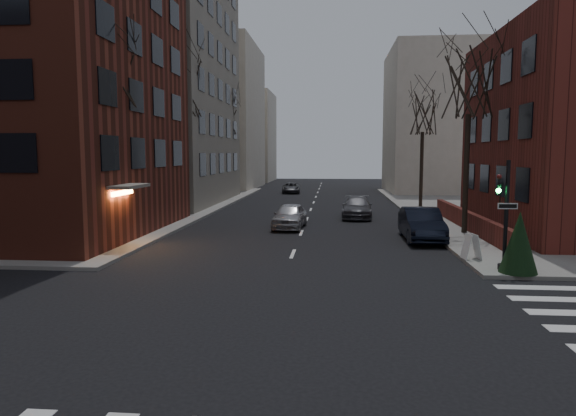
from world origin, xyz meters
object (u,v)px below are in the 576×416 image
(tree_left_a, at_px, (112,67))
(evergreen_shrub, at_px, (519,242))
(tree_left_b, at_px, (184,89))
(car_lane_gray, at_px, (357,207))
(streetlamp_far, at_px, (236,155))
(tree_right_b, at_px, (423,113))
(tree_left_c, at_px, (226,116))
(traffic_signal, at_px, (504,222))
(car_lane_far, at_px, (291,188))
(car_lane_silver, at_px, (290,216))
(parked_sedan, at_px, (421,224))
(sandwich_board, at_px, (471,246))
(streetlamp_near, at_px, (177,156))
(tree_right_a, at_px, (470,84))

(tree_left_a, bearing_deg, evergreen_shrub, -17.71)
(tree_left_b, relative_size, car_lane_gray, 2.20)
(streetlamp_far, relative_size, car_lane_gray, 1.28)
(tree_left_b, relative_size, tree_right_b, 1.18)
(tree_left_a, relative_size, tree_left_c, 1.06)
(traffic_signal, height_order, tree_left_c, tree_left_c)
(tree_left_c, bearing_deg, traffic_signal, -61.64)
(traffic_signal, relative_size, tree_left_c, 0.41)
(tree_left_b, bearing_deg, car_lane_far, 74.20)
(car_lane_silver, bearing_deg, tree_left_a, -140.41)
(parked_sedan, xyz_separation_m, sandwich_board, (1.10, -5.27, -0.16))
(tree_left_a, distance_m, streetlamp_near, 9.07)
(streetlamp_near, bearing_deg, sandwich_board, -35.83)
(tree_right_a, bearing_deg, sandwich_board, -101.78)
(tree_right_b, xyz_separation_m, car_lane_silver, (-9.60, -12.22, -6.85))
(tree_right_b, height_order, streetlamp_near, tree_right_b)
(tree_right_a, bearing_deg, streetlamp_far, 125.31)
(evergreen_shrub, bearing_deg, tree_left_b, 134.44)
(car_lane_silver, bearing_deg, tree_left_c, 115.31)
(traffic_signal, xyz_separation_m, parked_sedan, (-1.74, 7.09, -1.08))
(tree_right_a, bearing_deg, tree_right_b, 90.00)
(traffic_signal, distance_m, tree_left_b, 24.87)
(streetlamp_near, bearing_deg, tree_left_b, 98.53)
(tree_left_a, height_order, streetlamp_near, tree_left_a)
(tree_right_a, height_order, car_lane_gray, tree_right_a)
(parked_sedan, relative_size, car_lane_gray, 1.02)
(tree_right_b, bearing_deg, evergreen_shrub, -91.14)
(tree_left_a, bearing_deg, tree_right_a, 12.80)
(tree_right_b, xyz_separation_m, parked_sedan, (-2.60, -15.92, -6.76))
(tree_left_b, relative_size, evergreen_shrub, 4.91)
(tree_left_c, relative_size, tree_right_b, 1.06)
(tree_right_a, relative_size, car_lane_silver, 2.26)
(tree_left_a, distance_m, tree_right_a, 18.05)
(parked_sedan, bearing_deg, tree_left_a, -172.34)
(car_lane_far, bearing_deg, evergreen_shrub, -77.58)
(parked_sedan, distance_m, car_lane_gray, 9.43)
(tree_right_b, height_order, evergreen_shrub, tree_right_b)
(parked_sedan, relative_size, car_lane_far, 1.20)
(tree_left_b, height_order, car_lane_silver, tree_left_b)
(parked_sedan, height_order, car_lane_gray, parked_sedan)
(tree_right_a, height_order, streetlamp_far, tree_right_a)
(tree_right_a, height_order, car_lane_silver, tree_right_a)
(traffic_signal, relative_size, evergreen_shrub, 1.82)
(streetlamp_near, bearing_deg, car_lane_gray, 14.86)
(car_lane_far, height_order, evergreen_shrub, evergreen_shrub)
(tree_left_b, relative_size, tree_right_a, 1.11)
(streetlamp_far, relative_size, sandwich_board, 6.12)
(traffic_signal, distance_m, evergreen_shrub, 0.90)
(parked_sedan, xyz_separation_m, car_lane_far, (-9.13, 30.66, -0.25))
(tree_left_c, relative_size, sandwich_board, 9.47)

